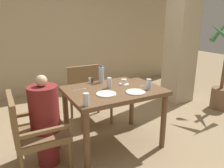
# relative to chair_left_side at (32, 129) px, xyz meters

# --- Properties ---
(ground_plane) EXTENTS (16.00, 16.00, 0.00)m
(ground_plane) POSITION_rel_chair_left_side_xyz_m (1.00, 0.00, -0.47)
(ground_plane) COLOR #9E8460
(wall_back) EXTENTS (8.00, 0.06, 2.80)m
(wall_back) POSITION_rel_chair_left_side_xyz_m (1.00, 2.58, 0.93)
(wall_back) COLOR tan
(wall_back) RESTS_ON ground_plane
(pillar_stone) EXTENTS (0.46, 0.46, 2.70)m
(pillar_stone) POSITION_rel_chair_left_side_xyz_m (2.95, 0.85, 0.88)
(pillar_stone) COLOR #BCAD8E
(pillar_stone) RESTS_ON ground_plane
(dining_table) EXTENTS (1.16, 0.85, 0.78)m
(dining_table) POSITION_rel_chair_left_side_xyz_m (1.00, 0.00, 0.19)
(dining_table) COLOR brown
(dining_table) RESTS_ON ground_plane
(chair_left_side) EXTENTS (0.55, 0.55, 0.87)m
(chair_left_side) POSITION_rel_chair_left_side_xyz_m (0.00, 0.00, 0.00)
(chair_left_side) COLOR brown
(chair_left_side) RESTS_ON ground_plane
(diner_in_left_chair) EXTENTS (0.32, 0.32, 1.06)m
(diner_in_left_chair) POSITION_rel_chair_left_side_xyz_m (0.14, 0.00, 0.07)
(diner_in_left_chair) COLOR maroon
(diner_in_left_chair) RESTS_ON ground_plane
(chair_far_side) EXTENTS (0.55, 0.55, 0.87)m
(chair_far_side) POSITION_rel_chair_left_side_xyz_m (1.00, 0.84, 0.00)
(chair_far_side) COLOR brown
(chair_far_side) RESTS_ON ground_plane
(potted_palm) EXTENTS (0.58, 0.55, 1.67)m
(potted_palm) POSITION_rel_chair_left_side_xyz_m (3.31, 0.12, 0.15)
(potted_palm) COLOR brown
(potted_palm) RESTS_ON ground_plane
(plate_main_left) EXTENTS (0.23, 0.23, 0.01)m
(plate_main_left) POSITION_rel_chair_left_side_xyz_m (1.16, -0.25, 0.31)
(plate_main_left) COLOR white
(plate_main_left) RESTS_ON dining_table
(plate_main_right) EXTENTS (0.23, 0.23, 0.01)m
(plate_main_right) POSITION_rel_chair_left_side_xyz_m (0.83, -0.14, 0.31)
(plate_main_right) COLOR white
(plate_main_right) RESTS_ON dining_table
(teacup_with_saucer) EXTENTS (0.13, 0.13, 0.07)m
(teacup_with_saucer) POSITION_rel_chair_left_side_xyz_m (1.21, 0.10, 0.33)
(teacup_with_saucer) COLOR white
(teacup_with_saucer) RESTS_ON dining_table
(water_bottle) EXTENTS (0.07, 0.07, 0.24)m
(water_bottle) POSITION_rel_chair_left_side_xyz_m (0.99, 0.32, 0.42)
(water_bottle) COLOR silver
(water_bottle) RESTS_ON dining_table
(glass_tall_near) EXTENTS (0.06, 0.06, 0.13)m
(glass_tall_near) POSITION_rel_chair_left_side_xyz_m (0.49, -0.35, 0.37)
(glass_tall_near) COLOR silver
(glass_tall_near) RESTS_ON dining_table
(glass_tall_mid) EXTENTS (0.06, 0.06, 0.13)m
(glass_tall_mid) POSITION_rel_chair_left_side_xyz_m (0.97, 0.05, 0.37)
(glass_tall_mid) COLOR silver
(glass_tall_mid) RESTS_ON dining_table
(glass_tall_far) EXTENTS (0.06, 0.06, 0.13)m
(glass_tall_far) POSITION_rel_chair_left_side_xyz_m (1.36, -0.23, 0.37)
(glass_tall_far) COLOR silver
(glass_tall_far) RESTS_ON dining_table
(salt_shaker) EXTENTS (0.03, 0.03, 0.08)m
(salt_shaker) POSITION_rel_chair_left_side_xyz_m (0.83, 0.36, 0.34)
(salt_shaker) COLOR white
(salt_shaker) RESTS_ON dining_table
(pepper_shaker) EXTENTS (0.03, 0.03, 0.07)m
(pepper_shaker) POSITION_rel_chair_left_side_xyz_m (0.87, 0.36, 0.34)
(pepper_shaker) COLOR #4C3D2D
(pepper_shaker) RESTS_ON dining_table
(fork_beside_plate) EXTENTS (0.18, 0.04, 0.00)m
(fork_beside_plate) POSITION_rel_chair_left_side_xyz_m (0.63, 0.16, 0.31)
(fork_beside_plate) COLOR silver
(fork_beside_plate) RESTS_ON dining_table
(knife_beside_plate) EXTENTS (0.20, 0.02, 0.00)m
(knife_beside_plate) POSITION_rel_chair_left_side_xyz_m (1.44, -0.08, 0.31)
(knife_beside_plate) COLOR silver
(knife_beside_plate) RESTS_ON dining_table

